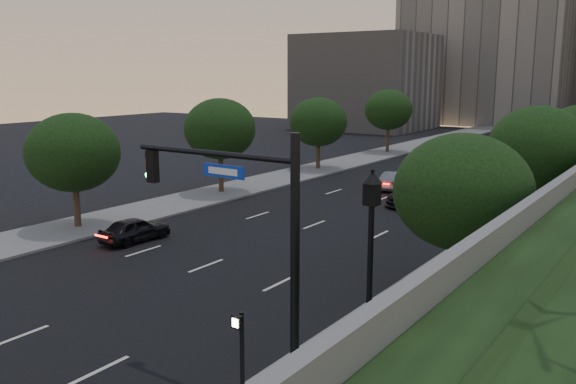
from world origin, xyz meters
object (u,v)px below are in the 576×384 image
Objects in this scene: traffic_signal_mast at (260,258)px; sedan_near_left at (135,229)px; sedan_far_left at (451,148)px; sedan_near_right at (422,194)px; pedestrian_c at (487,240)px; pedestrian_a at (447,278)px; pedestrian_b at (471,263)px; street_lamp at (370,264)px; sedan_far_right at (501,168)px; sedan_mid_left at (396,180)px.

sedan_near_left is at bearing 150.34° from traffic_signal_mast.
sedan_far_left is (-12.50, 49.41, -2.97)m from traffic_signal_mast.
sedan_near_left is 18.46m from sedan_near_right.
pedestrian_c is (15.65, 6.75, 0.37)m from sedan_near_left.
pedestrian_c is (7.06, -9.59, 0.24)m from sedan_near_right.
pedestrian_a is 1.17× the size of pedestrian_b.
sedan_near_right is (7.06, -25.08, 0.07)m from sedan_far_left.
street_lamp reaches higher than sedan_far_right.
sedan_far_right is at bearing 105.02° from sedan_near_right.
pedestrian_a reaches higher than sedan_far_left.
sedan_mid_left is 2.54× the size of pedestrian_b.
sedan_near_left is 2.18× the size of pedestrian_c.
sedan_mid_left is 20.58m from pedestrian_b.
sedan_far_left is (-3.41, 20.98, 0.03)m from sedan_mid_left.
pedestrian_a reaches higher than sedan_far_right.
traffic_signal_mast is 25.09m from sedan_near_right.
pedestrian_a is (14.58, -40.96, 0.39)m from sedan_far_left.
pedestrian_c is at bearing -53.31° from pedestrian_b.
pedestrian_a is at bearing 119.25° from pedestrian_b.
street_lamp is 3.50× the size of pedestrian_b.
sedan_near_left is at bearing 6.85° from pedestrian_a.
pedestrian_a is (2.08, 8.45, -2.58)m from traffic_signal_mast.
sedan_near_left is 2.34× the size of pedestrian_b.
traffic_signal_mast is 11.66m from pedestrian_b.
street_lamp is at bearing 112.06° from pedestrian_b.
pedestrian_b is 0.93× the size of pedestrian_c.
pedestrian_c reaches higher than pedestrian_b.
traffic_signal_mast reaches higher than street_lamp.
pedestrian_b is at bearing -165.21° from sedan_near_left.
sedan_near_left is 0.98× the size of sedan_far_right.
street_lamp is at bearing 169.08° from sedan_near_left.
pedestrian_b reaches higher than sedan_far_left.
sedan_far_left is at bearing 131.27° from sedan_far_right.
traffic_signal_mast reaches higher than sedan_far_right.
sedan_near_left is 16.12m from pedestrian_a.
sedan_far_right is at bearing 99.22° from street_lamp.
pedestrian_a is at bearing 76.17° from traffic_signal_mast.
street_lamp is 1.05× the size of sedan_near_right.
pedestrian_c is at bearing -80.65° from pedestrian_a.
pedestrian_a is 2.70m from pedestrian_b.
pedestrian_a reaches higher than sedan_near_left.
sedan_mid_left is 0.76× the size of sedan_near_right.
pedestrian_b is at bearing -72.31° from sedan_far_right.
sedan_far_right is at bearing -87.49° from pedestrian_c.
pedestrian_a is (16.10, 0.46, 0.45)m from sedan_near_left.
sedan_mid_left is at bearing -63.69° from pedestrian_c.
sedan_mid_left is 11.28m from sedan_far_right.
sedan_far_left is at bearing -65.20° from pedestrian_a.
pedestrian_a is at bearing 105.98° from sedan_far_left.
pedestrian_c is (10.71, -13.69, 0.34)m from sedan_mid_left.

